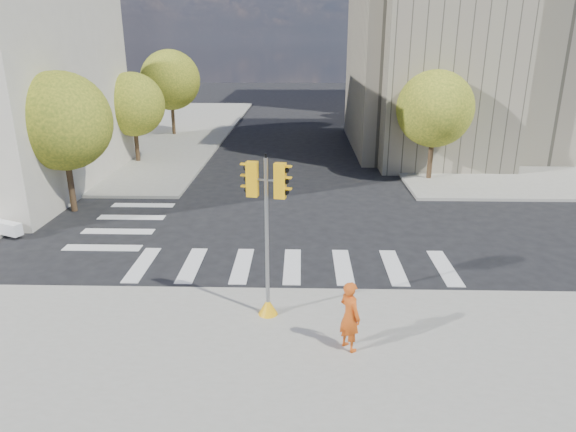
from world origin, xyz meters
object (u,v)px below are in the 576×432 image
Objects in this scene: lamp_far at (391,77)px; photographer at (350,316)px; lamp_near at (428,92)px; traffic_signal at (267,250)px.

lamp_far is 36.09m from photographer.
lamp_far is at bearing -45.75° from photographer.
photographer is (-6.56, -21.32, -3.49)m from lamp_near.
lamp_far reaches higher than traffic_signal.
photographer is (-6.56, -35.32, -3.49)m from lamp_far.
lamp_near is at bearing -90.00° from lamp_far.
lamp_near is 21.63m from traffic_signal.
lamp_near is 1.72× the size of traffic_signal.
lamp_near is at bearing 77.54° from traffic_signal.
traffic_signal is (-8.74, -19.64, -2.43)m from lamp_near.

